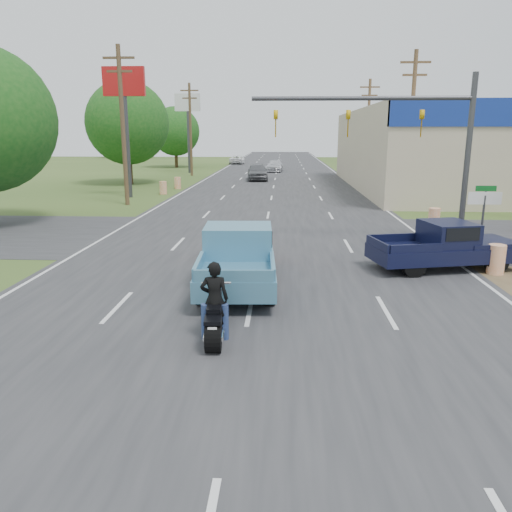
# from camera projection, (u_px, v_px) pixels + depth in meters

# --- Properties ---
(main_road) EXTENTS (15.00, 180.00, 0.02)m
(main_road) POSITION_uv_depth(u_px,v_px,m) (274.00, 187.00, 44.35)
(main_road) COLOR #2D2D30
(main_road) RESTS_ON ground
(cross_road) EXTENTS (120.00, 10.00, 0.02)m
(cross_road) POSITION_uv_depth(u_px,v_px,m) (264.00, 236.00, 23.02)
(cross_road) COLOR #2D2D30
(cross_road) RESTS_ON ground
(utility_pole_2) EXTENTS (2.00, 0.28, 10.00)m
(utility_pole_2) POSITION_uv_depth(u_px,v_px,m) (411.00, 123.00, 33.86)
(utility_pole_2) COLOR #4C3823
(utility_pole_2) RESTS_ON ground
(utility_pole_3) EXTENTS (2.00, 0.28, 10.00)m
(utility_pole_3) POSITION_uv_depth(u_px,v_px,m) (368.00, 127.00, 51.32)
(utility_pole_3) COLOR #4C3823
(utility_pole_3) RESTS_ON ground
(utility_pole_5) EXTENTS (2.00, 0.28, 10.00)m
(utility_pole_5) POSITION_uv_depth(u_px,v_px,m) (123.00, 122.00, 31.95)
(utility_pole_5) COLOR #4C3823
(utility_pole_5) RESTS_ON ground
(utility_pole_6) EXTENTS (2.00, 0.28, 10.00)m
(utility_pole_6) POSITION_uv_depth(u_px,v_px,m) (190.00, 127.00, 55.23)
(utility_pole_6) COLOR #4C3823
(utility_pole_6) RESTS_ON ground
(tree_1) EXTENTS (7.56, 7.56, 9.36)m
(tree_1) POSITION_uv_depth(u_px,v_px,m) (127.00, 123.00, 45.68)
(tree_1) COLOR #422D19
(tree_1) RESTS_ON ground
(tree_2) EXTENTS (6.72, 6.72, 8.32)m
(tree_2) POSITION_uv_depth(u_px,v_px,m) (175.00, 131.00, 69.14)
(tree_2) COLOR #422D19
(tree_2) RESTS_ON ground
(tree_5) EXTENTS (7.98, 7.98, 9.88)m
(tree_5) POSITION_uv_depth(u_px,v_px,m) (437.00, 127.00, 94.73)
(tree_5) COLOR #422D19
(tree_5) RESTS_ON ground
(tree_6) EXTENTS (8.82, 8.82, 10.92)m
(tree_6) POSITION_uv_depth(u_px,v_px,m) (127.00, 124.00, 97.73)
(tree_6) COLOR #422D19
(tree_6) RESTS_ON ground
(barrel_0) EXTENTS (0.56, 0.56, 1.00)m
(barrel_0) POSITION_uv_depth(u_px,v_px,m) (496.00, 259.00, 16.66)
(barrel_0) COLOR orange
(barrel_0) RESTS_ON ground
(barrel_1) EXTENTS (0.56, 0.56, 1.00)m
(barrel_1) POSITION_uv_depth(u_px,v_px,m) (434.00, 218.00, 24.88)
(barrel_1) COLOR orange
(barrel_1) RESTS_ON ground
(barrel_2) EXTENTS (0.56, 0.56, 1.00)m
(barrel_2) POSITION_uv_depth(u_px,v_px,m) (163.00, 188.00, 38.86)
(barrel_2) COLOR orange
(barrel_2) RESTS_ON ground
(barrel_3) EXTENTS (0.56, 0.56, 1.00)m
(barrel_3) POSITION_uv_depth(u_px,v_px,m) (178.00, 183.00, 42.73)
(barrel_3) COLOR orange
(barrel_3) RESTS_ON ground
(pole_sign_left_near) EXTENTS (3.00, 0.35, 9.20)m
(pole_sign_left_near) POSITION_uv_depth(u_px,v_px,m) (125.00, 97.00, 35.44)
(pole_sign_left_near) COLOR #3F3F44
(pole_sign_left_near) RESTS_ON ground
(pole_sign_left_far) EXTENTS (3.00, 0.35, 9.20)m
(pole_sign_left_far) POSITION_uv_depth(u_px,v_px,m) (188.00, 111.00, 58.72)
(pole_sign_left_far) COLOR #3F3F44
(pole_sign_left_far) RESTS_ON ground
(lane_sign) EXTENTS (1.20, 0.08, 2.52)m
(lane_sign) POSITION_uv_depth(u_px,v_px,m) (484.00, 209.00, 18.26)
(lane_sign) COLOR #3F3F44
(lane_sign) RESTS_ON ground
(street_name_sign) EXTENTS (0.80, 0.08, 2.61)m
(street_name_sign) POSITION_uv_depth(u_px,v_px,m) (484.00, 211.00, 19.75)
(street_name_sign) COLOR #3F3F44
(street_name_sign) RESTS_ON ground
(signal_mast) EXTENTS (9.12, 0.40, 7.00)m
(signal_mast) POSITION_uv_depth(u_px,v_px,m) (404.00, 128.00, 20.60)
(signal_mast) COLOR #3F3F44
(signal_mast) RESTS_ON ground
(red_convertible) EXTENTS (2.09, 4.83, 1.55)m
(red_convertible) POSITION_uv_depth(u_px,v_px,m) (242.00, 251.00, 16.68)
(red_convertible) COLOR #B82408
(red_convertible) RESTS_ON ground
(motorcycle) EXTENTS (0.70, 2.27, 1.15)m
(motorcycle) POSITION_uv_depth(u_px,v_px,m) (215.00, 320.00, 11.23)
(motorcycle) COLOR black
(motorcycle) RESTS_ON ground
(rider) EXTENTS (0.67, 0.47, 1.75)m
(rider) POSITION_uv_depth(u_px,v_px,m) (215.00, 303.00, 11.20)
(rider) COLOR black
(rider) RESTS_ON ground
(blue_pickup) EXTENTS (2.45, 5.77, 1.88)m
(blue_pickup) POSITION_uv_depth(u_px,v_px,m) (238.00, 255.00, 15.34)
(blue_pickup) COLOR black
(blue_pickup) RESTS_ON ground
(navy_pickup) EXTENTS (5.30, 3.00, 1.66)m
(navy_pickup) POSITION_uv_depth(u_px,v_px,m) (447.00, 245.00, 17.22)
(navy_pickup) COLOR black
(navy_pickup) RESTS_ON ground
(distant_car_grey) EXTENTS (2.36, 5.09, 1.69)m
(distant_car_grey) POSITION_uv_depth(u_px,v_px,m) (257.00, 172.00, 50.61)
(distant_car_grey) COLOR #5D5E63
(distant_car_grey) RESTS_ON ground
(distant_car_silver) EXTENTS (2.25, 4.92, 1.39)m
(distant_car_silver) POSITION_uv_depth(u_px,v_px,m) (275.00, 166.00, 62.36)
(distant_car_silver) COLOR silver
(distant_car_silver) RESTS_ON ground
(distant_car_white) EXTENTS (2.26, 4.75, 1.31)m
(distant_car_white) POSITION_uv_depth(u_px,v_px,m) (237.00, 160.00, 78.41)
(distant_car_white) COLOR white
(distant_car_white) RESTS_ON ground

